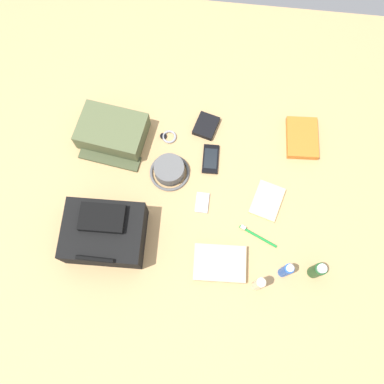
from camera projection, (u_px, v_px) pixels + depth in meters
The scene contains 15 objects.
ground_plane at pixel (192, 196), 1.65m from camera, with size 2.64×2.02×0.02m, color tan.
backpack at pixel (105, 233), 1.52m from camera, with size 0.31×0.24×0.16m.
toiletry_pouch at pixel (112, 132), 1.68m from camera, with size 0.30×0.27×0.09m.
bucket_hat at pixel (169, 170), 1.65m from camera, with size 0.17×0.17×0.06m.
shampoo_bottle at pixel (317, 270), 1.49m from camera, with size 0.05×0.05×0.12m.
deodorant_spray at pixel (286, 270), 1.48m from camera, with size 0.04×0.04×0.14m.
lotion_bottle at pixel (259, 284), 1.46m from camera, with size 0.03×0.03×0.15m.
paperback_novel at pixel (302, 138), 1.71m from camera, with size 0.14×0.20×0.03m.
cell_phone at pixel (211, 159), 1.69m from camera, with size 0.07×0.13×0.01m.
media_player at pixel (202, 203), 1.63m from camera, with size 0.05×0.08×0.01m.
wristwatch at pixel (168, 137), 1.72m from camera, with size 0.07×0.06×0.01m.
toothbrush at pixel (256, 235), 1.58m from camera, with size 0.16×0.08×0.02m.
wallet at pixel (206, 126), 1.73m from camera, with size 0.09×0.11×0.02m, color black.
notepad at pixel (267, 201), 1.63m from camera, with size 0.11×0.15×0.02m, color beige.
folded_towel at pixel (220, 263), 1.54m from camera, with size 0.20×0.14×0.04m, color beige.
Camera 1 is at (-0.06, 0.50, 1.56)m, focal length 37.29 mm.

